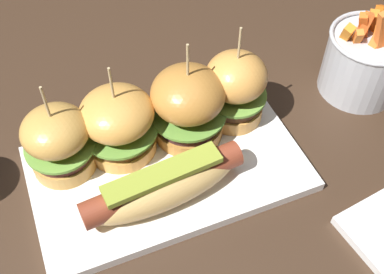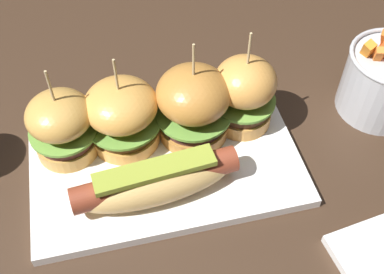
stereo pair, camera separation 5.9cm
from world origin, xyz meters
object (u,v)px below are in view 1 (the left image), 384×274
(slider_far_left, at_px, (58,141))
(slider_far_right, at_px, (235,88))
(fries_bucket, at_px, (365,61))
(hot_dog, at_px, (164,185))
(platter_main, at_px, (167,168))
(slider_center_left, at_px, (118,123))
(slider_center_right, at_px, (188,104))

(slider_far_left, xyz_separation_m, slider_far_right, (0.23, -0.00, 0.01))
(slider_far_left, xyz_separation_m, fries_bucket, (0.43, -0.01, -0.01))
(hot_dog, xyz_separation_m, fries_bucket, (0.33, 0.09, 0.01))
(slider_far_right, bearing_deg, platter_main, -157.46)
(hot_dog, distance_m, slider_center_left, 0.10)
(fries_bucket, bearing_deg, slider_center_right, 179.74)
(slider_far_left, height_order, slider_far_right, slider_far_right)
(slider_center_left, height_order, slider_center_right, slider_center_right)
(slider_far_right, bearing_deg, fries_bucket, -1.93)
(slider_center_left, bearing_deg, slider_far_left, -179.51)
(slider_far_right, relative_size, fries_bucket, 1.00)
(platter_main, distance_m, slider_far_left, 0.14)
(hot_dog, relative_size, slider_center_left, 1.46)
(slider_center_right, bearing_deg, slider_center_left, 174.87)
(fries_bucket, bearing_deg, slider_center_left, 178.52)
(platter_main, relative_size, hot_dog, 1.71)
(slider_far_left, bearing_deg, slider_far_right, -0.47)
(platter_main, height_order, hot_dog, hot_dog)
(platter_main, height_order, slider_center_left, slider_center_left)
(slider_far_left, relative_size, slider_center_right, 0.92)
(platter_main, distance_m, slider_center_left, 0.09)
(slider_center_left, distance_m, slider_far_right, 0.16)
(slider_far_left, relative_size, fries_bucket, 0.92)
(slider_center_left, bearing_deg, slider_far_right, -0.92)
(hot_dog, relative_size, slider_far_right, 1.36)
(slider_center_left, xyz_separation_m, fries_bucket, (0.36, -0.01, -0.01))
(hot_dog, relative_size, slider_far_left, 1.47)
(slider_far_left, relative_size, slider_far_right, 0.92)
(slider_center_left, distance_m, fries_bucket, 0.36)
(platter_main, height_order, fries_bucket, fries_bucket)
(fries_bucket, bearing_deg, hot_dog, -165.70)
(hot_dog, bearing_deg, slider_far_left, 136.39)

